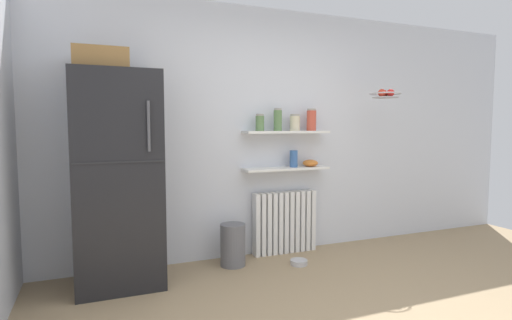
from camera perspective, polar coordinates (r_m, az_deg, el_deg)
ground_plane at (r=3.23m, az=10.73°, el=-20.43°), size 7.04×7.04×0.00m
back_wall at (r=4.30m, az=-0.28°, el=3.85°), size 7.04×0.10×2.60m
refrigerator at (r=3.65m, az=-19.05°, el=-2.06°), size 0.71×0.68×2.00m
radiator at (r=4.43m, az=4.05°, el=-8.76°), size 0.71×0.12×0.67m
wall_shelf_lower at (r=4.30m, az=4.28°, el=-1.23°), size 0.94×0.22×0.02m
wall_shelf_upper at (r=4.28m, az=4.31°, el=3.96°), size 0.94×0.22×0.02m
storage_jar_0 at (r=4.16m, az=0.58°, el=5.30°), size 0.09×0.09×0.17m
storage_jar_1 at (r=4.24m, az=3.10°, el=5.69°), size 0.09×0.09×0.23m
storage_jar_2 at (r=4.33m, az=5.51°, el=5.27°), size 0.11×0.11×0.18m
storage_jar_3 at (r=4.42m, az=7.83°, el=5.63°), size 0.10×0.10×0.24m
vase at (r=4.34m, az=5.34°, el=0.18°), size 0.09×0.09×0.18m
shelf_bowl at (r=4.44m, az=7.68°, el=-0.43°), size 0.17×0.17×0.08m
trash_bin at (r=4.06m, az=-3.29°, el=-11.88°), size 0.25×0.25×0.41m
pet_food_bowl at (r=4.15m, az=6.07°, el=-14.17°), size 0.17×0.17×0.05m
hanging_fruit_basket at (r=4.56m, az=17.91°, el=8.85°), size 0.33×0.33×0.09m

